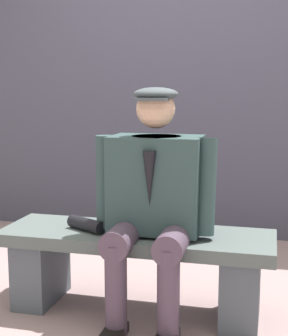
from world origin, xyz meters
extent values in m
plane|color=gray|center=(0.00, 0.00, 0.00)|extent=(30.00, 30.00, 0.00)
cube|color=#505B5A|center=(0.00, 0.00, 0.41)|extent=(1.48, 0.47, 0.07)
cube|color=#4B545D|center=(-0.57, 0.00, 0.19)|extent=(0.19, 0.40, 0.38)
cube|color=#4B545D|center=(0.57, 0.00, 0.19)|extent=(0.19, 0.40, 0.38)
cube|color=#2E4544|center=(-0.11, 0.00, 0.72)|extent=(0.48, 0.30, 0.50)
cylinder|color=#1E2338|center=(-0.11, 0.00, 0.94)|extent=(0.26, 0.26, 0.06)
cone|color=black|center=(-0.11, 0.15, 0.77)|extent=(0.07, 0.07, 0.28)
sphere|color=#DBAD8C|center=(-0.11, 0.02, 1.11)|extent=(0.20, 0.20, 0.20)
ellipsoid|color=#414A4E|center=(-0.11, 0.02, 1.18)|extent=(0.23, 0.23, 0.07)
cube|color=#414A4E|center=(-0.11, 0.11, 1.16)|extent=(0.16, 0.09, 0.02)
cylinder|color=#4E3D4F|center=(-0.24, 0.15, 0.46)|extent=(0.15, 0.40, 0.15)
cylinder|color=#4E3D4F|center=(-0.24, 0.31, 0.23)|extent=(0.11, 0.11, 0.46)
cylinder|color=#2E4544|center=(-0.38, 0.04, 0.72)|extent=(0.12, 0.16, 0.50)
cylinder|color=#4E3D4F|center=(0.02, 0.15, 0.46)|extent=(0.15, 0.40, 0.15)
cylinder|color=#4E3D4F|center=(0.02, 0.31, 0.23)|extent=(0.11, 0.11, 0.46)
cube|color=black|center=(0.02, 0.37, 0.03)|extent=(0.10, 0.24, 0.05)
cylinder|color=#2E4544|center=(0.16, 0.04, 0.72)|extent=(0.10, 0.10, 0.50)
cylinder|color=black|center=(0.27, 0.05, 0.48)|extent=(0.24, 0.18, 0.07)
cube|color=#464758|center=(0.00, -1.68, 1.15)|extent=(12.00, 0.24, 2.30)
camera|label=1|loc=(-0.70, 2.57, 1.21)|focal=54.38mm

